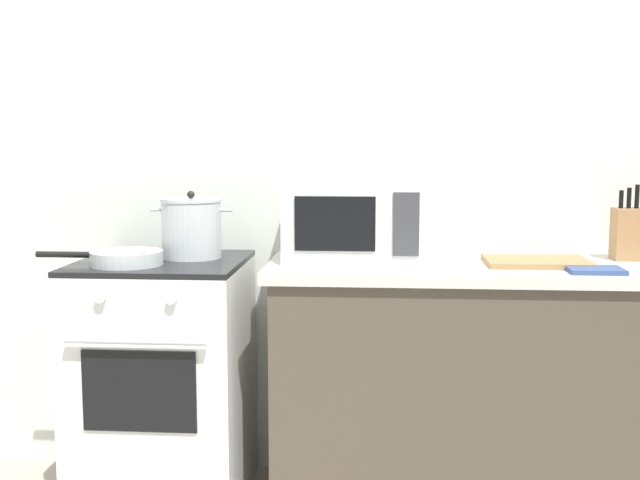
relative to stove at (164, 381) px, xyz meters
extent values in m
cube|color=silver|center=(0.65, 0.37, 0.79)|extent=(4.40, 0.10, 2.50)
cube|color=#4C4238|center=(1.25, 0.02, -0.02)|extent=(1.64, 0.56, 0.88)
cube|color=beige|center=(1.25, 0.02, 0.44)|extent=(1.70, 0.60, 0.04)
cube|color=white|center=(0.00, 0.00, -0.01)|extent=(0.60, 0.60, 0.90)
cube|color=black|center=(0.00, 0.00, 0.45)|extent=(0.60, 0.60, 0.02)
cube|color=black|center=(0.00, -0.30, 0.06)|extent=(0.39, 0.01, 0.28)
cylinder|color=silver|center=(0.00, -0.33, 0.24)|extent=(0.48, 0.02, 0.02)
cylinder|color=silver|center=(-0.12, -0.31, 0.38)|extent=(0.04, 0.02, 0.04)
cylinder|color=silver|center=(0.12, -0.31, 0.38)|extent=(0.04, 0.02, 0.04)
cylinder|color=#BABFC3|center=(0.10, 0.07, 0.57)|extent=(0.22, 0.22, 0.21)
cylinder|color=#BABFC3|center=(0.10, 0.07, 0.68)|extent=(0.23, 0.23, 0.01)
sphere|color=black|center=(0.10, 0.07, 0.70)|extent=(0.03, 0.03, 0.03)
cylinder|color=#BABFC3|center=(-0.03, 0.07, 0.64)|extent=(0.05, 0.01, 0.01)
cylinder|color=#BABFC3|center=(0.23, 0.07, 0.64)|extent=(0.05, 0.01, 0.01)
cylinder|color=#BABFC3|center=(-0.09, -0.12, 0.48)|extent=(0.25, 0.25, 0.05)
cylinder|color=black|center=(-0.32, -0.12, 0.49)|extent=(0.20, 0.02, 0.02)
cube|color=white|center=(0.71, 0.08, 0.61)|extent=(0.50, 0.36, 0.30)
cube|color=black|center=(0.65, -0.10, 0.61)|extent=(0.28, 0.01, 0.19)
cube|color=#38383D|center=(0.89, -0.10, 0.61)|extent=(0.09, 0.01, 0.22)
cube|color=#997047|center=(1.36, 0.00, 0.47)|extent=(0.36, 0.26, 0.02)
cube|color=#997047|center=(1.72, 0.14, 0.55)|extent=(0.13, 0.10, 0.19)
cylinder|color=black|center=(1.68, 0.14, 0.68)|extent=(0.02, 0.02, 0.07)
cylinder|color=black|center=(1.71, 0.14, 0.69)|extent=(0.02, 0.02, 0.08)
cylinder|color=black|center=(1.74, 0.14, 0.69)|extent=(0.02, 0.02, 0.09)
cube|color=#33477A|center=(1.52, -0.16, 0.47)|extent=(0.18, 0.14, 0.02)
camera|label=1|loc=(0.80, -2.80, 0.89)|focal=44.12mm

